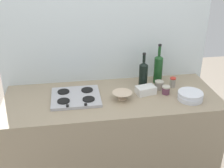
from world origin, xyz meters
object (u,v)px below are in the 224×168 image
(mixing_bowl, at_px, (122,95))
(condiment_jar_spare, at_px, (166,90))
(stovetop_hob, at_px, (76,97))
(plate_stack, at_px, (190,96))
(wine_bottle_mid_left, at_px, (143,74))
(condiment_jar_rear, at_px, (159,85))
(wine_bottle_leftmost, at_px, (158,68))
(condiment_jar_front, at_px, (173,82))
(butter_dish, at_px, (146,90))

(mixing_bowl, relative_size, condiment_jar_spare, 2.30)
(stovetop_hob, xyz_separation_m, plate_stack, (0.93, -0.17, 0.02))
(mixing_bowl, bearing_deg, wine_bottle_mid_left, 40.95)
(stovetop_hob, bearing_deg, condiment_jar_spare, -2.66)
(mixing_bowl, distance_m, condiment_jar_rear, 0.38)
(wine_bottle_leftmost, bearing_deg, plate_stack, -65.14)
(condiment_jar_front, relative_size, condiment_jar_rear, 1.20)
(wine_bottle_mid_left, bearing_deg, condiment_jar_front, -9.33)
(wine_bottle_mid_left, xyz_separation_m, condiment_jar_spare, (0.16, -0.16, -0.09))
(wine_bottle_leftmost, distance_m, mixing_bowl, 0.48)
(mixing_bowl, xyz_separation_m, condiment_jar_front, (0.49, 0.15, 0.01))
(butter_dish, distance_m, condiment_jar_front, 0.28)
(plate_stack, bearing_deg, condiment_jar_spare, 141.52)
(plate_stack, distance_m, mixing_bowl, 0.56)
(condiment_jar_front, xyz_separation_m, condiment_jar_rear, (-0.13, -0.02, -0.01))
(wine_bottle_mid_left, bearing_deg, condiment_jar_rear, -25.68)
(stovetop_hob, relative_size, plate_stack, 1.93)
(butter_dish, height_order, condiment_jar_spare, condiment_jar_spare)
(wine_bottle_mid_left, height_order, condiment_jar_rear, wine_bottle_mid_left)
(wine_bottle_leftmost, xyz_separation_m, mixing_bowl, (-0.38, -0.27, -0.11))
(mixing_bowl, height_order, butter_dish, butter_dish)
(condiment_jar_front, bearing_deg, plate_stack, -75.38)
(wine_bottle_mid_left, bearing_deg, condiment_jar_spare, -44.40)
(stovetop_hob, xyz_separation_m, wine_bottle_mid_left, (0.60, 0.12, 0.11))
(condiment_jar_spare, bearing_deg, mixing_bowl, -174.84)
(stovetop_hob, relative_size, mixing_bowl, 2.43)
(plate_stack, bearing_deg, condiment_jar_front, 104.62)
(plate_stack, height_order, mixing_bowl, plate_stack)
(plate_stack, bearing_deg, stovetop_hob, 169.85)
(plate_stack, bearing_deg, butter_dish, 154.12)
(stovetop_hob, relative_size, wine_bottle_leftmost, 1.09)
(plate_stack, height_order, butter_dish, plate_stack)
(stovetop_hob, distance_m, condiment_jar_front, 0.87)
(plate_stack, distance_m, wine_bottle_leftmost, 0.42)
(plate_stack, relative_size, mixing_bowl, 1.26)
(condiment_jar_front, height_order, condiment_jar_rear, condiment_jar_front)
(plate_stack, distance_m, condiment_jar_front, 0.26)
(condiment_jar_rear, bearing_deg, mixing_bowl, -159.75)
(stovetop_hob, distance_m, butter_dish, 0.60)
(condiment_jar_spare, bearing_deg, wine_bottle_mid_left, 135.60)
(mixing_bowl, relative_size, condiment_jar_rear, 2.15)
(wine_bottle_leftmost, height_order, condiment_jar_rear, wine_bottle_leftmost)
(plate_stack, distance_m, wine_bottle_mid_left, 0.45)
(plate_stack, bearing_deg, wine_bottle_leftmost, 114.86)
(wine_bottle_mid_left, bearing_deg, plate_stack, -41.56)
(plate_stack, xyz_separation_m, condiment_jar_front, (-0.06, 0.25, 0.01))
(stovetop_hob, xyz_separation_m, condiment_jar_spare, (0.77, -0.04, 0.02))
(wine_bottle_leftmost, bearing_deg, stovetop_hob, -165.44)
(condiment_jar_rear, xyz_separation_m, condiment_jar_spare, (0.03, -0.10, -0.00))
(stovetop_hob, height_order, mixing_bowl, mixing_bowl)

